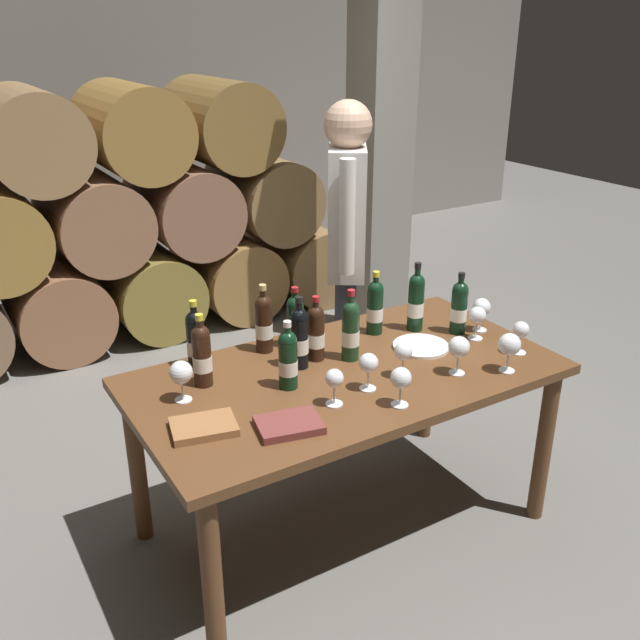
{
  "coord_description": "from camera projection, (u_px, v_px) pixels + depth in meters",
  "views": [
    {
      "loc": [
        -1.38,
        -2.07,
        2.05
      ],
      "look_at": [
        0.0,
        0.2,
        0.91
      ],
      "focal_mm": 39.32,
      "sensor_mm": 36.0,
      "label": 1
    }
  ],
  "objects": [
    {
      "name": "dining_table",
      "position": [
        346.0,
        391.0,
        2.83
      ],
      "size": [
        1.7,
        0.9,
        0.76
      ],
      "color": "brown",
      "rests_on": "ground_plane"
    },
    {
      "name": "wine_bottle_2",
      "position": [
        196.0,
        339.0,
        2.77
      ],
      "size": [
        0.07,
        0.07,
        0.29
      ],
      "color": "black",
      "rests_on": "dining_table"
    },
    {
      "name": "wine_glass_4",
      "position": [
        521.0,
        331.0,
        2.91
      ],
      "size": [
        0.07,
        0.07,
        0.14
      ],
      "color": "white",
      "rests_on": "dining_table"
    },
    {
      "name": "wine_bottle_10",
      "position": [
        264.0,
        323.0,
        2.92
      ],
      "size": [
        0.07,
        0.07,
        0.3
      ],
      "color": "black",
      "rests_on": "dining_table"
    },
    {
      "name": "serving_plate",
      "position": [
        421.0,
        346.0,
        2.99
      ],
      "size": [
        0.24,
        0.24,
        0.01
      ],
      "primitive_type": "cylinder",
      "color": "white",
      "rests_on": "dining_table"
    },
    {
      "name": "leather_ledger",
      "position": [
        204.0,
        427.0,
        2.39
      ],
      "size": [
        0.25,
        0.2,
        0.03
      ],
      "primitive_type": "cube",
      "rotation": [
        0.0,
        0.0,
        -0.22
      ],
      "color": "#936038",
      "rests_on": "dining_table"
    },
    {
      "name": "wine_glass_9",
      "position": [
        477.0,
        316.0,
        3.04
      ],
      "size": [
        0.08,
        0.08,
        0.15
      ],
      "color": "white",
      "rests_on": "dining_table"
    },
    {
      "name": "wine_glass_0",
      "position": [
        482.0,
        308.0,
        3.12
      ],
      "size": [
        0.08,
        0.08,
        0.15
      ],
      "color": "white",
      "rests_on": "dining_table"
    },
    {
      "name": "ground_plane",
      "position": [
        344.0,
        524.0,
        3.09
      ],
      "size": [
        14.0,
        14.0,
        0.0
      ],
      "primitive_type": "plane",
      "color": "#66635E"
    },
    {
      "name": "wine_bottle_7",
      "position": [
        202.0,
        355.0,
        2.64
      ],
      "size": [
        0.07,
        0.07,
        0.29
      ],
      "color": "black",
      "rests_on": "dining_table"
    },
    {
      "name": "wine_glass_1",
      "position": [
        509.0,
        345.0,
        2.75
      ],
      "size": [
        0.09,
        0.09,
        0.16
      ],
      "color": "white",
      "rests_on": "dining_table"
    },
    {
      "name": "wine_bottle_4",
      "position": [
        288.0,
        359.0,
        2.63
      ],
      "size": [
        0.07,
        0.07,
        0.27
      ],
      "color": "black",
      "rests_on": "dining_table"
    },
    {
      "name": "wine_glass_6",
      "position": [
        403.0,
        353.0,
        2.71
      ],
      "size": [
        0.07,
        0.07,
        0.15
      ],
      "color": "white",
      "rests_on": "dining_table"
    },
    {
      "name": "stone_pillar",
      "position": [
        380.0,
        148.0,
        4.46
      ],
      "size": [
        0.32,
        0.32,
        2.6
      ],
      "primitive_type": "cube",
      "color": "gray",
      "rests_on": "ground_plane"
    },
    {
      "name": "wine_bottle_9",
      "position": [
        416.0,
        301.0,
        3.12
      ],
      "size": [
        0.07,
        0.07,
        0.32
      ],
      "color": "black",
      "rests_on": "dining_table"
    },
    {
      "name": "wine_glass_8",
      "position": [
        401.0,
        379.0,
        2.5
      ],
      "size": [
        0.08,
        0.08,
        0.15
      ],
      "color": "white",
      "rests_on": "dining_table"
    },
    {
      "name": "wine_bottle_6",
      "position": [
        316.0,
        332.0,
        2.85
      ],
      "size": [
        0.07,
        0.07,
        0.28
      ],
      "color": "black",
      "rests_on": "dining_table"
    },
    {
      "name": "tasting_notebook",
      "position": [
        289.0,
        425.0,
        2.4
      ],
      "size": [
        0.25,
        0.2,
        0.03
      ],
      "primitive_type": "cube",
      "rotation": [
        0.0,
        0.0,
        -0.22
      ],
      "color": "brown",
      "rests_on": "dining_table"
    },
    {
      "name": "wine_bottle_8",
      "position": [
        375.0,
        307.0,
        3.09
      ],
      "size": [
        0.07,
        0.07,
        0.29
      ],
      "color": "black",
      "rests_on": "dining_table"
    },
    {
      "name": "barrel_stack",
      "position": [
        140.0,
        224.0,
        4.84
      ],
      "size": [
        3.12,
        0.9,
        1.69
      ],
      "color": "#816247",
      "rests_on": "ground_plane"
    },
    {
      "name": "wine_bottle_1",
      "position": [
        351.0,
        330.0,
        2.85
      ],
      "size": [
        0.07,
        0.07,
        0.3
      ],
      "color": "#19381E",
      "rests_on": "dining_table"
    },
    {
      "name": "sommelier_presenting",
      "position": [
        346.0,
        239.0,
        3.51
      ],
      "size": [
        0.33,
        0.43,
        1.72
      ],
      "color": "#383842",
      "rests_on": "ground_plane"
    },
    {
      "name": "wine_glass_2",
      "position": [
        368.0,
        364.0,
        2.62
      ],
      "size": [
        0.07,
        0.07,
        0.15
      ],
      "color": "white",
      "rests_on": "dining_table"
    },
    {
      "name": "wine_bottle_3",
      "position": [
        295.0,
        321.0,
        2.96
      ],
      "size": [
        0.07,
        0.07,
        0.27
      ],
      "color": "black",
      "rests_on": "dining_table"
    },
    {
      "name": "wine_bottle_0",
      "position": [
        299.0,
        337.0,
        2.78
      ],
      "size": [
        0.07,
        0.07,
        0.3
      ],
      "color": "black",
      "rests_on": "dining_table"
    },
    {
      "name": "wine_bottle_5",
      "position": [
        459.0,
        307.0,
        3.1
      ],
      "size": [
        0.07,
        0.07,
        0.28
      ],
      "color": "black",
      "rests_on": "dining_table"
    },
    {
      "name": "wine_glass_3",
      "position": [
        459.0,
        348.0,
        2.73
      ],
      "size": [
        0.09,
        0.09,
        0.16
      ],
      "color": "white",
      "rests_on": "dining_table"
    },
    {
      "name": "wine_glass_5",
      "position": [
        334.0,
        380.0,
        2.51
      ],
      "size": [
        0.07,
        0.07,
        0.14
      ],
      "color": "white",
      "rests_on": "dining_table"
    },
    {
      "name": "wine_glass_7",
      "position": [
        181.0,
        373.0,
        2.54
      ],
      "size": [
        0.09,
        0.09,
        0.16
      ],
      "color": "white",
      "rests_on": "dining_table"
    },
    {
      "name": "cellar_back_wall",
      "position": [
        71.0,
        105.0,
        5.84
      ],
      "size": [
        10.0,
        0.24,
        2.8
      ],
      "primitive_type": "cube",
      "color": "gray",
      "rests_on": "ground_plane"
    }
  ]
}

